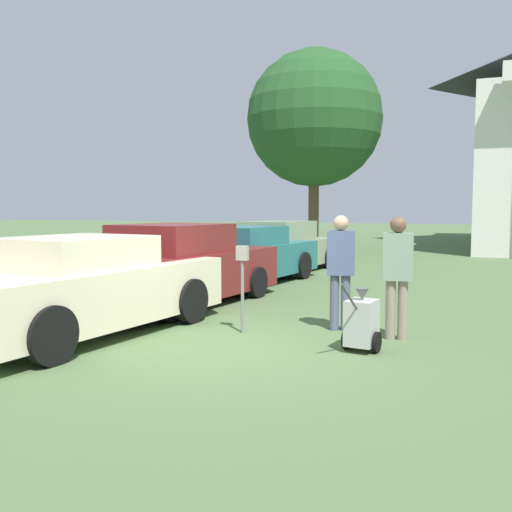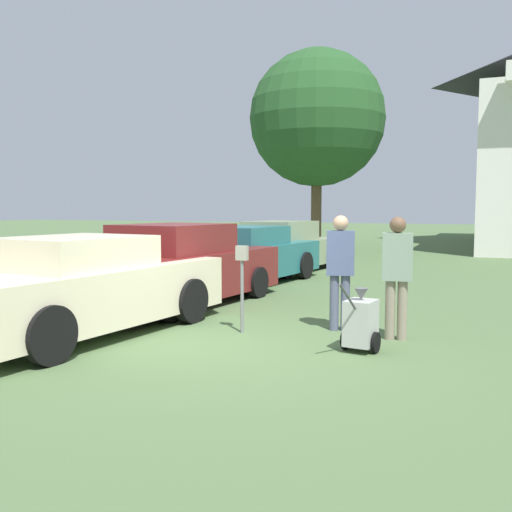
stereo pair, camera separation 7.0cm
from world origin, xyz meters
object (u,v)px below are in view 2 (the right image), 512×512
(person_supervisor, at_px, (397,270))
(equipment_cart, at_px, (361,322))
(parking_meter, at_px, (242,272))
(person_worker, at_px, (340,265))
(parked_car_sage, at_px, (283,249))
(parked_car_teal, at_px, (246,256))
(parked_car_maroon, at_px, (178,268))
(parked_car_cream, at_px, (84,288))

(person_supervisor, distance_m, equipment_cart, 1.11)
(parking_meter, relative_size, person_supervisor, 0.75)
(person_worker, bearing_deg, parked_car_sage, -78.87)
(parked_car_teal, bearing_deg, equipment_cart, -46.99)
(person_worker, bearing_deg, parking_meter, 13.74)
(parked_car_teal, relative_size, parked_car_sage, 0.97)
(parked_car_maroon, bearing_deg, person_supervisor, -10.54)
(parked_car_maroon, distance_m, parking_meter, 2.83)
(parked_car_sage, height_order, equipment_cart, parked_car_sage)
(parked_car_cream, height_order, person_supervisor, person_supervisor)
(parked_car_sage, bearing_deg, parked_car_teal, -82.64)
(parked_car_cream, distance_m, parked_car_sage, 8.96)
(parking_meter, bearing_deg, parked_car_cream, -155.27)
(parked_car_cream, bearing_deg, person_worker, 33.46)
(person_worker, relative_size, equipment_cart, 1.78)
(parked_car_teal, distance_m, person_supervisor, 6.50)
(parked_car_cream, bearing_deg, person_supervisor, 25.15)
(parking_meter, xyz_separation_m, equipment_cart, (1.90, -0.44, -0.54))
(parked_car_teal, relative_size, equipment_cart, 5.03)
(parking_meter, height_order, person_supervisor, person_supervisor)
(person_supervisor, bearing_deg, parking_meter, 0.76)
(parked_car_teal, distance_m, parked_car_sage, 2.76)
(parked_car_cream, xyz_separation_m, parked_car_maroon, (-0.00, 2.82, 0.02))
(parked_car_cream, relative_size, equipment_cart, 4.85)
(parked_car_maroon, bearing_deg, parked_car_teal, 97.32)
(equipment_cart, bearing_deg, parked_car_maroon, 158.77)
(parked_car_cream, height_order, parking_meter, parked_car_cream)
(parked_car_maroon, relative_size, person_supervisor, 2.80)
(parked_car_sage, xyz_separation_m, person_worker, (3.49, -7.25, 0.34))
(parked_car_cream, bearing_deg, parked_car_sage, 97.34)
(parked_car_cream, relative_size, person_worker, 2.73)
(person_worker, bearing_deg, parked_car_teal, -66.72)
(parking_meter, bearing_deg, parked_car_sage, 105.13)
(parked_car_teal, bearing_deg, parked_car_maroon, -82.68)
(person_worker, bearing_deg, equipment_cart, 101.48)
(person_supervisor, bearing_deg, parked_car_cream, 7.97)
(parked_car_maroon, relative_size, equipment_cart, 4.94)
(person_supervisor, bearing_deg, parked_car_maroon, -27.72)
(parked_car_cream, xyz_separation_m, parked_car_teal, (-0.00, 6.20, -0.02))
(parked_car_cream, distance_m, person_supervisor, 4.62)
(parked_car_sage, bearing_deg, parked_car_maroon, -82.66)
(parking_meter, bearing_deg, equipment_cart, -13.02)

